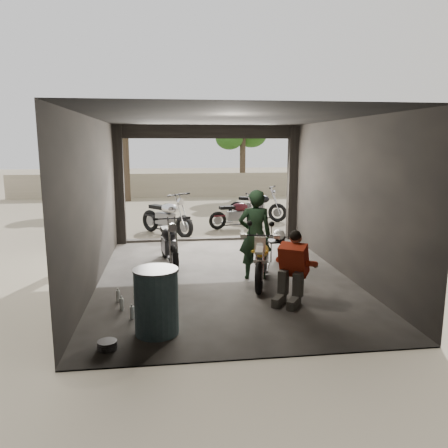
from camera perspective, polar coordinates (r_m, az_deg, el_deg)
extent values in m
plane|color=#7A6D56|center=(9.04, -0.03, -6.98)|extent=(80.00, 80.00, 0.00)
cube|color=#2D2B28|center=(9.04, -0.03, -6.91)|extent=(5.00, 7.00, 0.02)
plane|color=black|center=(8.64, -0.03, 13.72)|extent=(7.00, 7.00, 0.00)
cube|color=black|center=(5.29, 4.84, -1.72)|extent=(5.00, 0.02, 3.20)
cube|color=black|center=(8.74, -16.53, 2.73)|extent=(0.02, 7.00, 3.20)
cube|color=black|center=(9.35, 15.38, 3.27)|extent=(0.02, 7.00, 3.20)
cube|color=black|center=(12.05, -13.49, 4.91)|extent=(0.24, 0.24, 3.20)
cube|color=black|center=(12.48, 8.89, 5.26)|extent=(0.24, 0.24, 3.20)
cube|color=black|center=(12.03, -2.17, 11.95)|extent=(5.00, 0.16, 0.36)
cube|color=#2D2B28|center=(12.40, -2.11, -1.96)|extent=(5.00, 0.25, 0.08)
cube|color=gray|center=(22.68, -4.59, 5.13)|extent=(18.00, 0.30, 1.20)
cylinder|color=#382B1E|center=(21.16, -12.65, 7.76)|extent=(0.30, 0.30, 3.58)
ellipsoid|color=#1E4C14|center=(21.18, -12.90, 13.82)|extent=(2.20, 2.20, 3.14)
cylinder|color=#382B1E|center=(22.92, 2.44, 7.72)|extent=(0.30, 0.30, 3.20)
ellipsoid|color=#1E4C14|center=(22.90, 2.48, 12.72)|extent=(2.20, 2.20, 2.80)
imported|color=black|center=(8.74, 4.07, -1.43)|extent=(0.70, 0.48, 1.83)
cube|color=black|center=(10.21, 6.81, -2.24)|extent=(0.36, 0.36, 0.04)
cylinder|color=black|center=(10.09, 6.16, -3.77)|extent=(0.03, 0.03, 0.47)
cylinder|color=black|center=(10.17, 7.79, -3.70)|extent=(0.03, 0.03, 0.47)
cylinder|color=black|center=(10.37, 5.78, -3.37)|extent=(0.03, 0.03, 0.47)
cylinder|color=black|center=(10.44, 7.37, -3.31)|extent=(0.03, 0.03, 0.47)
ellipsoid|color=silver|center=(10.15, 7.20, -1.44)|extent=(0.33, 0.34, 0.27)
cylinder|color=#3D5C66|center=(6.39, -8.83, -10.08)|extent=(0.80, 0.80, 0.97)
cylinder|color=black|center=(12.03, 14.74, 2.29)|extent=(0.08, 0.08, 2.14)
cylinder|color=silver|center=(11.93, 14.97, 6.43)|extent=(0.78, 0.03, 0.78)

